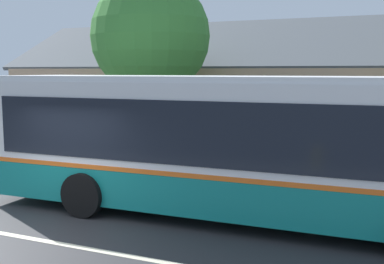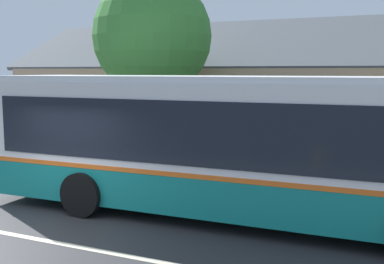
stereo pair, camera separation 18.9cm
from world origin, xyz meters
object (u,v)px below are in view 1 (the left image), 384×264
(bench_by_building, at_px, (49,153))
(bench_down_street, at_px, (178,162))
(transit_bus, at_px, (240,143))
(street_tree_secondary, at_px, (151,37))

(bench_by_building, relative_size, bench_down_street, 1.08)
(transit_bus, distance_m, bench_by_building, 7.70)
(transit_bus, bearing_deg, bench_by_building, 162.01)
(bench_by_building, xyz_separation_m, bench_down_street, (4.42, 0.43, -0.01))
(transit_bus, height_order, street_tree_secondary, street_tree_secondary)
(transit_bus, relative_size, bench_by_building, 6.80)
(street_tree_secondary, bearing_deg, bench_down_street, -41.64)
(bench_down_street, xyz_separation_m, street_tree_secondary, (-1.68, 1.50, 3.78))
(street_tree_secondary, bearing_deg, transit_bus, -43.48)
(bench_by_building, bearing_deg, bench_down_street, 5.50)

